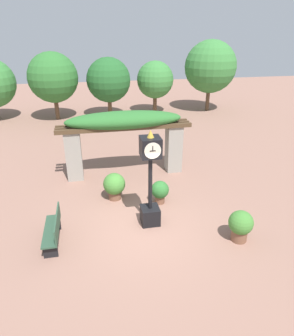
% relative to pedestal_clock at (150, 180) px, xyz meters
% --- Properties ---
extents(ground_plane, '(60.00, 60.00, 0.00)m').
position_rel_pedestal_clock_xyz_m(ground_plane, '(-0.28, -0.15, -1.52)').
color(ground_plane, '#8E6656').
extents(pedestal_clock, '(0.58, 0.62, 3.09)m').
position_rel_pedestal_clock_xyz_m(pedestal_clock, '(0.00, 0.00, 0.00)').
color(pedestal_clock, black).
rests_on(pedestal_clock, ground).
extents(pergola, '(5.39, 1.22, 2.72)m').
position_rel_pedestal_clock_xyz_m(pergola, '(-0.28, 3.72, 0.48)').
color(pergola, gray).
rests_on(pergola, ground).
extents(potted_plant_near_left, '(0.71, 0.71, 0.96)m').
position_rel_pedestal_clock_xyz_m(potted_plant_near_left, '(2.37, -1.35, -0.99)').
color(potted_plant_near_left, brown).
rests_on(potted_plant_near_left, ground).
extents(potted_plant_near_right, '(0.79, 0.79, 1.00)m').
position_rel_pedestal_clock_xyz_m(potted_plant_near_right, '(-0.95, 1.74, -0.97)').
color(potted_plant_near_right, brown).
rests_on(potted_plant_near_right, ground).
extents(potted_plant_far_left, '(0.63, 0.63, 0.84)m').
position_rel_pedestal_clock_xyz_m(potted_plant_far_left, '(0.59, 1.14, -1.04)').
color(potted_plant_far_left, brown).
rests_on(potted_plant_far_left, ground).
extents(park_bench, '(0.42, 1.56, 0.89)m').
position_rel_pedestal_clock_xyz_m(park_bench, '(-2.89, -0.41, -1.08)').
color(park_bench, '#2D4C38').
rests_on(park_bench, ground).
extents(tree_line, '(18.65, 3.94, 5.08)m').
position_rel_pedestal_clock_xyz_m(tree_line, '(0.30, 13.66, 1.24)').
color(tree_line, brown).
rests_on(tree_line, ground).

